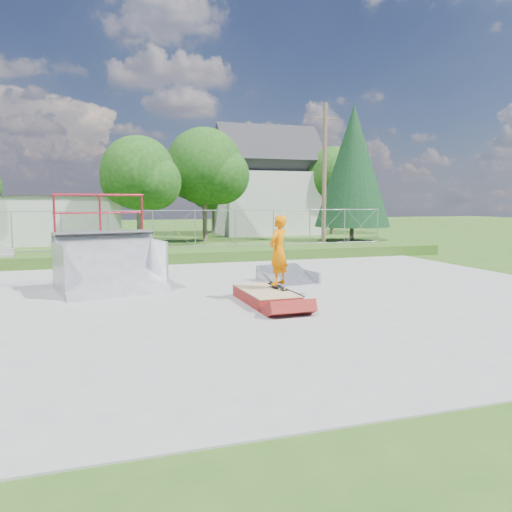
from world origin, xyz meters
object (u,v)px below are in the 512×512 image
Objects in this scene: quarter_pipe at (110,243)px; flat_bank_ramp at (288,276)px; grind_box at (266,297)px; skater at (278,253)px.

quarter_pipe is 1.74× the size of flat_bank_ramp.
quarter_pipe reaches higher than flat_bank_ramp.
quarter_pipe is at bearing 171.26° from flat_bank_ramp.
skater is (0.38, 0.08, 1.16)m from grind_box.
grind_box is at bearing -129.63° from flat_bank_ramp.
grind_box is 5.08m from quarter_pipe.
flat_bank_ramp is 0.91× the size of skater.
grind_box is at bearing -49.84° from quarter_pipe.
flat_bank_ramp is at bearing -12.82° from quarter_pipe.
skater is at bearing -124.49° from flat_bank_ramp.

